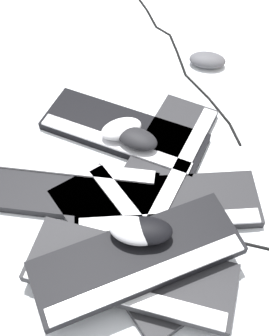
# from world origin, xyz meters

# --- Properties ---
(ground_plane) EXTENTS (3.20, 3.20, 0.00)m
(ground_plane) POSITION_xyz_m (0.00, 0.00, 0.00)
(ground_plane) COLOR silver
(keyboard_0) EXTENTS (0.39, 0.44, 0.03)m
(keyboard_0) POSITION_xyz_m (0.21, -0.07, 0.01)
(keyboard_0) COLOR black
(keyboard_0) RESTS_ON ground
(keyboard_1) EXTENTS (0.30, 0.46, 0.03)m
(keyboard_1) POSITION_xyz_m (0.07, 0.11, 0.01)
(keyboard_1) COLOR black
(keyboard_1) RESTS_ON ground
(keyboard_2) EXTENTS (0.46, 0.29, 0.03)m
(keyboard_2) POSITION_xyz_m (-0.11, 0.00, 0.01)
(keyboard_2) COLOR #232326
(keyboard_2) RESTS_ON ground
(keyboard_3) EXTENTS (0.22, 0.46, 0.03)m
(keyboard_3) POSITION_xyz_m (-0.03, -0.12, 0.01)
(keyboard_3) COLOR #232326
(keyboard_3) RESTS_ON ground
(keyboard_4) EXTENTS (0.44, 0.39, 0.03)m
(keyboard_4) POSITION_xyz_m (0.09, -0.14, 0.01)
(keyboard_4) COLOR #232326
(keyboard_4) RESTS_ON ground
(keyboard_5) EXTENTS (0.34, 0.46, 0.03)m
(keyboard_5) POSITION_xyz_m (-0.20, 0.01, 0.04)
(keyboard_5) COLOR #232326
(keyboard_5) RESTS_ON keyboard_2
(keyboard_6) EXTENTS (0.22, 0.46, 0.03)m
(keyboard_6) POSITION_xyz_m (-0.18, -0.01, 0.07)
(keyboard_6) COLOR black
(keyboard_6) RESTS_ON keyboard_5
(mouse_0) EXTENTS (0.11, 0.13, 0.04)m
(mouse_0) POSITION_xyz_m (-0.14, -0.02, 0.11)
(mouse_0) COLOR #B7B7BC
(mouse_0) RESTS_ON keyboard_6
(mouse_1) EXTENTS (0.10, 0.13, 0.04)m
(mouse_1) POSITION_xyz_m (0.43, -0.38, 0.02)
(mouse_1) COLOR #4C4C51
(mouse_1) RESTS_ON ground
(mouse_2) EXTENTS (0.09, 0.12, 0.04)m
(mouse_2) POSITION_xyz_m (-0.14, -0.04, 0.11)
(mouse_2) COLOR black
(mouse_2) RESTS_ON keyboard_6
(mouse_3) EXTENTS (0.12, 0.13, 0.04)m
(mouse_3) POSITION_xyz_m (0.15, -0.09, 0.05)
(mouse_3) COLOR black
(mouse_3) RESTS_ON keyboard_0
(mouse_4) EXTENTS (0.08, 0.12, 0.04)m
(mouse_4) POSITION_xyz_m (0.20, -0.06, 0.05)
(mouse_4) COLOR silver
(mouse_4) RESTS_ON keyboard_0
(cable_0) EXTENTS (0.92, 0.19, 0.01)m
(cable_0) POSITION_xyz_m (0.57, -0.29, 0.00)
(cable_0) COLOR black
(cable_0) RESTS_ON ground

